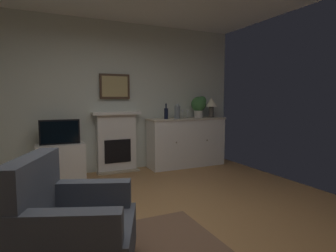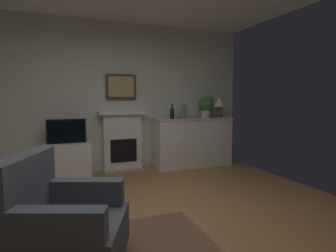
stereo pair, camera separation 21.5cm
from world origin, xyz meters
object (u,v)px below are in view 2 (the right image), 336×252
Objects in this scene: table_lamp at (219,104)px; wine_glass_center at (194,112)px; vase_decorative at (183,111)px; potted_plant_small at (206,105)px; tv_set at (66,131)px; fireplace_unit at (123,141)px; tv_cabinet at (68,160)px; armchair at (60,225)px; sideboard_cabinet at (193,142)px; wine_bottle at (172,113)px; framed_picture at (121,87)px; wine_glass_left at (189,112)px.

table_lamp is 0.57m from wine_glass_center.
potted_plant_small is (0.54, 0.10, 0.12)m from vase_decorative.
wine_glass_center is 0.27× the size of tv_set.
fireplace_unit is at bearing 173.48° from wine_glass_center.
armchair is (-0.12, -2.71, 0.08)m from tv_cabinet.
sideboard_cabinet is at bearing -180.00° from table_lamp.
wine_glass_center is 0.27m from vase_decorative.
wine_glass_center is 0.16× the size of armchair.
wine_glass_center reaches higher than sideboard_cabinet.
table_lamp is 1.42× the size of vase_decorative.
wine_bottle is 0.67× the size of potted_plant_small.
tv_set reaches higher than armchair.
framed_picture is at bearing 90.00° from fireplace_unit.
wine_glass_center is 2.50m from tv_cabinet.
wine_glass_left is 0.22× the size of tv_cabinet.
framed_picture is 1.72m from potted_plant_small.
armchair is at bearing -130.05° from vase_decorative.
wine_bottle reaches higher than wine_glass_left.
wine_glass_center is at bearing -174.37° from potted_plant_small.
tv_cabinet is (-2.92, 0.02, -0.94)m from table_lamp.
fireplace_unit is at bearing 69.20° from armchair.
potted_plant_small is at bearing 9.96° from vase_decorative.
vase_decorative is (0.23, -0.01, 0.03)m from wine_bottle.
framed_picture is at bearing 166.49° from vase_decorative.
potted_plant_small is at bearing 8.21° from sideboard_cabinet.
tv_cabinet is (-2.11, 0.06, -0.80)m from vase_decorative.
wine_glass_left is at bearing -8.87° from framed_picture.
fireplace_unit is 3.79× the size of wine_bottle.
tv_cabinet is (-0.97, -0.21, -1.26)m from framed_picture.
tv_set is at bearing -179.24° from wine_glass_left.
vase_decorative is (-0.23, -0.05, 0.62)m from sideboard_cabinet.
sideboard_cabinet is 0.60m from wine_glass_left.
wine_glass_center reaches higher than armchair.
sideboard_cabinet is 2.51× the size of tv_set.
framed_picture is 1.25m from vase_decorative.
sideboard_cabinet is at bearing -171.79° from potted_plant_small.
potted_plant_small is (2.65, 0.03, 0.91)m from tv_cabinet.
tv_set is at bearing -179.38° from wine_glass_center.
potted_plant_small reaches higher than tv_set.
sideboard_cabinet is 0.74m from wine_bottle.
wine_bottle reaches higher than armchair.
wine_glass_left is at bearing -176.54° from potted_plant_small.
framed_picture reaches higher than armchair.
wine_bottle is (-0.46, -0.04, 0.58)m from sideboard_cabinet.
wine_glass_left is (-0.08, 0.02, 0.60)m from sideboard_cabinet.
wine_glass_center reaches higher than fireplace_unit.
potted_plant_small is at bearing 1.16° from tv_set.
fireplace_unit is at bearing 174.79° from table_lamp.
tv_cabinet is at bearing 179.71° from table_lamp.
wine_bottle is 1.03× the size of vase_decorative.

